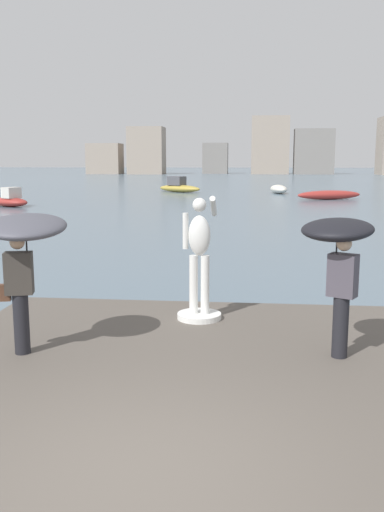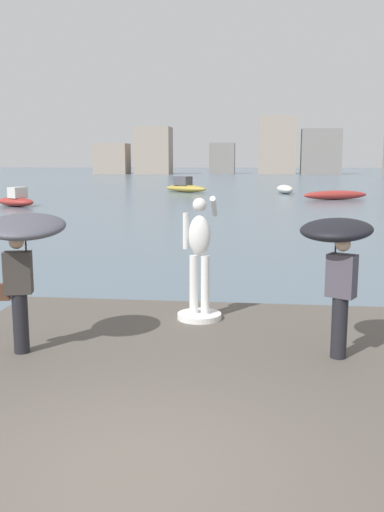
{
  "view_description": "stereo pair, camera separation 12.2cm",
  "coord_description": "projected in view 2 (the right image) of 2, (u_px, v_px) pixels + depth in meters",
  "views": [
    {
      "loc": [
        0.95,
        -4.53,
        3.15
      ],
      "look_at": [
        0.0,
        4.75,
        1.55
      ],
      "focal_mm": 39.21,
      "sensor_mm": 36.0,
      "label": 1
    },
    {
      "loc": [
        1.07,
        -4.51,
        3.15
      ],
      "look_at": [
        0.0,
        4.75,
        1.55
      ],
      "focal_mm": 39.21,
      "sensor_mm": 36.0,
      "label": 2
    }
  ],
  "objects": [
    {
      "name": "pier",
      "position": [
        161.0,
        414.0,
        6.57
      ],
      "size": [
        7.2,
        9.13,
        0.4
      ],
      "primitive_type": "cube",
      "color": "#564F47",
      "rests_on": "ground"
    },
    {
      "name": "boat_near",
      "position": [
        185.0,
        187.0,
        55.69
      ],
      "size": [
        5.04,
        4.07,
        1.55
      ],
      "color": "#B2993D",
      "rests_on": "ground"
    },
    {
      "name": "boat_mid",
      "position": [
        16.0,
        200.0,
        38.46
      ],
      "size": [
        3.64,
        2.86,
        1.33
      ],
      "color": "#9E2D28",
      "rests_on": "ground"
    },
    {
      "name": "boat_leftward",
      "position": [
        335.0,
        195.0,
        45.07
      ],
      "size": [
        5.55,
        2.89,
        0.73
      ],
      "color": "#9E2D28",
      "rests_on": "ground"
    },
    {
      "name": "boat_rightward",
      "position": [
        285.0,
        189.0,
        53.46
      ],
      "size": [
        2.05,
        3.93,
        0.81
      ],
      "color": "silver",
      "rests_on": "ground"
    },
    {
      "name": "onlooker_left",
      "position": [
        23.0,
        242.0,
        7.88
      ],
      "size": [
        1.38,
        1.4,
        2.05
      ],
      "color": "black",
      "rests_on": "pier"
    },
    {
      "name": "distant_skyline",
      "position": [
        264.0,
        150.0,
        125.65
      ],
      "size": [
        72.64,
        12.96,
        12.94
      ],
      "color": "gray",
      "rests_on": "ground"
    },
    {
      "name": "onlooker_right",
      "position": [
        338.0,
        248.0,
        7.7
      ],
      "size": [
        1.36,
        1.37,
        2.0
      ],
      "color": "black",
      "rests_on": "pier"
    },
    {
      "name": "statue_white_figure",
      "position": [
        199.0,
        267.0,
        9.69
      ],
      "size": [
        0.77,
        0.95,
        2.15
      ],
      "color": "white",
      "rests_on": "pier"
    },
    {
      "name": "ground_plane",
      "position": [
        243.0,
        200.0,
        44.23
      ],
      "size": [
        400.0,
        400.0,
        0.0
      ],
      "primitive_type": "plane",
      "color": "slate"
    }
  ]
}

